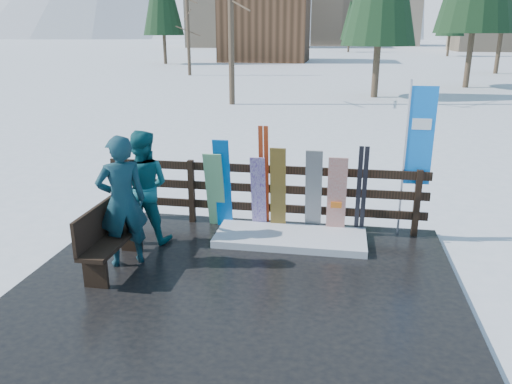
% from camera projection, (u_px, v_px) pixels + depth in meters
% --- Properties ---
extents(ground, '(700.00, 700.00, 0.00)m').
position_uv_depth(ground, '(238.00, 289.00, 6.87)').
color(ground, white).
rests_on(ground, ground).
extents(deck, '(6.00, 5.00, 0.08)m').
position_uv_depth(deck, '(238.00, 287.00, 6.86)').
color(deck, black).
rests_on(deck, ground).
extents(fence, '(5.60, 0.10, 1.15)m').
position_uv_depth(fence, '(263.00, 191.00, 8.71)').
color(fence, black).
rests_on(fence, deck).
extents(snow_patch, '(2.47, 1.00, 0.12)m').
position_uv_depth(snow_patch, '(290.00, 238.00, 8.24)').
color(snow_patch, white).
rests_on(snow_patch, deck).
extents(bench, '(0.40, 1.50, 0.97)m').
position_uv_depth(bench, '(108.00, 235.00, 7.19)').
color(bench, black).
rests_on(bench, deck).
extents(snowboard_0, '(0.28, 0.29, 1.61)m').
position_uv_depth(snowboard_0, '(223.00, 184.00, 8.56)').
color(snowboard_0, blue).
rests_on(snowboard_0, deck).
extents(snowboard_1, '(0.32, 0.37, 1.38)m').
position_uv_depth(snowboard_1, '(215.00, 190.00, 8.62)').
color(snowboard_1, silver).
rests_on(snowboard_1, deck).
extents(snowboard_2, '(0.27, 0.24, 1.50)m').
position_uv_depth(snowboard_2, '(278.00, 190.00, 8.43)').
color(snowboard_2, gold).
rests_on(snowboard_2, deck).
extents(snowboard_3, '(0.25, 0.31, 1.34)m').
position_uv_depth(snowboard_3, '(258.00, 194.00, 8.51)').
color(snowboard_3, silver).
rests_on(snowboard_3, deck).
extents(snowboard_4, '(0.27, 0.42, 1.51)m').
position_uv_depth(snowboard_4, '(313.00, 192.00, 8.33)').
color(snowboard_4, black).
rests_on(snowboard_4, deck).
extents(snowboard_5, '(0.32, 0.22, 1.38)m').
position_uv_depth(snowboard_5, '(337.00, 197.00, 8.29)').
color(snowboard_5, silver).
rests_on(snowboard_5, deck).
extents(ski_pair_a, '(0.16, 0.26, 1.85)m').
position_uv_depth(ski_pair_a, '(264.00, 178.00, 8.48)').
color(ski_pair_a, '#B53816').
rests_on(ski_pair_a, deck).
extents(ski_pair_b, '(0.17, 0.18, 1.57)m').
position_uv_depth(ski_pair_b, '(361.00, 191.00, 8.26)').
color(ski_pair_b, black).
rests_on(ski_pair_b, deck).
extents(rental_flag, '(0.45, 0.04, 2.60)m').
position_uv_depth(rental_flag, '(417.00, 142.00, 8.07)').
color(rental_flag, silver).
rests_on(rental_flag, deck).
extents(person_front, '(0.85, 0.79, 1.95)m').
position_uv_depth(person_front, '(122.00, 201.00, 7.19)').
color(person_front, '#164947').
rests_on(person_front, deck).
extents(person_back, '(0.94, 0.75, 1.85)m').
position_uv_depth(person_back, '(142.00, 187.00, 8.03)').
color(person_back, '#145B65').
rests_on(person_back, deck).
extents(resort_buildings, '(73.00, 87.60, 22.60)m').
position_uv_depth(resort_buildings, '(345.00, 2.00, 111.99)').
color(resort_buildings, tan).
rests_on(resort_buildings, ground).
extents(trees, '(42.31, 68.63, 13.87)m').
position_uv_depth(trees, '(377.00, 2.00, 46.88)').
color(trees, '#382B1E').
rests_on(trees, ground).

